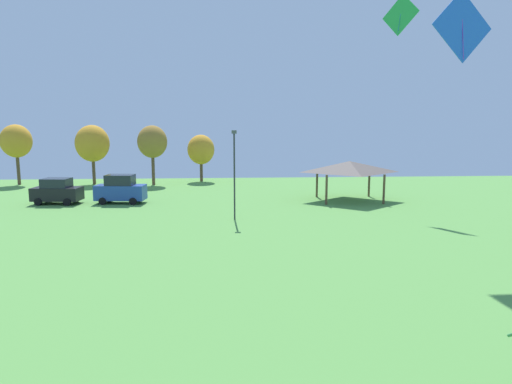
{
  "coord_description": "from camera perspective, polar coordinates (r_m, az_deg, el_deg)",
  "views": [
    {
      "loc": [
        -1.98,
        1.26,
        6.95
      ],
      "look_at": [
        -1.03,
        15.96,
        4.74
      ],
      "focal_mm": 32.0,
      "sensor_mm": 36.0,
      "label": 1
    }
  ],
  "objects": [
    {
      "name": "treeline_tree_2",
      "position": [
        53.29,
        -12.84,
        6.11
      ],
      "size": [
        3.34,
        3.34,
        6.77
      ],
      "color": "brown",
      "rests_on": "ground"
    },
    {
      "name": "light_post_0",
      "position": [
        32.92,
        -2.72,
        2.76
      ],
      "size": [
        0.36,
        0.2,
        6.49
      ],
      "color": "#2D2D33",
      "rests_on": "ground"
    },
    {
      "name": "kite_flying_5",
      "position": [
        24.54,
        24.38,
        18.32
      ],
      "size": [
        3.29,
        0.83,
        3.37
      ],
      "color": "blue"
    },
    {
      "name": "treeline_tree_0",
      "position": [
        58.76,
        -27.79,
        5.63
      ],
      "size": [
        3.41,
        3.41,
        6.88
      ],
      "color": "brown",
      "rests_on": "ground"
    },
    {
      "name": "treeline_tree_1",
      "position": [
        55.84,
        -19.78,
        5.72
      ],
      "size": [
        3.82,
        3.82,
        6.81
      ],
      "color": "brown",
      "rests_on": "ground"
    },
    {
      "name": "park_pavilion",
      "position": [
        42.25,
        11.61,
        3.1
      ],
      "size": [
        6.57,
        5.4,
        3.6
      ],
      "color": "brown",
      "rests_on": "ground"
    },
    {
      "name": "treeline_tree_3",
      "position": [
        55.62,
        -6.9,
        5.27
      ],
      "size": [
        3.24,
        3.24,
        5.64
      ],
      "color": "brown",
      "rests_on": "ground"
    },
    {
      "name": "parked_car_leftmost",
      "position": [
        43.42,
        -23.62,
        0.09
      ],
      "size": [
        4.22,
        2.38,
        2.25
      ],
      "rotation": [
        0.0,
        0.0,
        -0.09
      ],
      "color": "black",
      "rests_on": "ground"
    },
    {
      "name": "parked_car_second_from_left",
      "position": [
        41.8,
        -16.58,
        0.32
      ],
      "size": [
        4.43,
        2.26,
        2.54
      ],
      "rotation": [
        0.0,
        0.0,
        -0.1
      ],
      "color": "#234299",
      "rests_on": "ground"
    },
    {
      "name": "kite_flying_4",
      "position": [
        41.67,
        17.6,
        20.35
      ],
      "size": [
        2.04,
        2.84,
        3.43
      ],
      "color": "green"
    }
  ]
}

